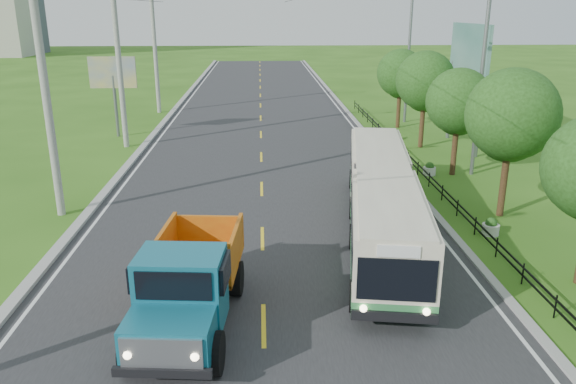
{
  "coord_description": "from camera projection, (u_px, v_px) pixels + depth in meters",
  "views": [
    {
      "loc": [
        0.01,
        -13.24,
        8.12
      ],
      "look_at": [
        0.94,
        5.72,
        1.9
      ],
      "focal_mm": 35.0,
      "sensor_mm": 36.0,
      "label": 1
    }
  ],
  "objects": [
    {
      "name": "ground",
      "position": [
        264.0,
        326.0,
        15.1
      ],
      "size": [
        240.0,
        240.0,
        0.0
      ],
      "primitive_type": "plane",
      "color": "#2F5E16",
      "rests_on": "ground"
    },
    {
      "name": "road",
      "position": [
        261.0,
        149.0,
        34.07
      ],
      "size": [
        14.0,
        120.0,
        0.02
      ],
      "primitive_type": "cube",
      "color": "#28282B",
      "rests_on": "ground"
    },
    {
      "name": "curb_left",
      "position": [
        141.0,
        149.0,
        33.72
      ],
      "size": [
        0.4,
        120.0,
        0.15
      ],
      "primitive_type": "cube",
      "color": "#9E9E99",
      "rests_on": "ground"
    },
    {
      "name": "curb_right",
      "position": [
        378.0,
        147.0,
        34.4
      ],
      "size": [
        0.3,
        120.0,
        0.1
      ],
      "primitive_type": "cube",
      "color": "#9E9E99",
      "rests_on": "ground"
    },
    {
      "name": "edge_line_left",
      "position": [
        151.0,
        150.0,
        33.76
      ],
      "size": [
        0.12,
        120.0,
        0.0
      ],
      "primitive_type": "cube",
      "color": "silver",
      "rests_on": "road"
    },
    {
      "name": "edge_line_right",
      "position": [
        370.0,
        147.0,
        34.38
      ],
      "size": [
        0.12,
        120.0,
        0.0
      ],
      "primitive_type": "cube",
      "color": "silver",
      "rests_on": "road"
    },
    {
      "name": "centre_dash",
      "position": [
        264.0,
        325.0,
        15.09
      ],
      "size": [
        0.12,
        2.2,
        0.0
      ],
      "primitive_type": "cube",
      "color": "yellow",
      "rests_on": "road"
    },
    {
      "name": "railing_right",
      "position": [
        418.0,
        169.0,
        28.66
      ],
      "size": [
        0.04,
        40.0,
        0.6
      ],
      "primitive_type": "cube",
      "color": "black",
      "rests_on": "ground"
    },
    {
      "name": "pole_near",
      "position": [
        46.0,
        91.0,
        21.67
      ],
      "size": [
        3.51,
        0.32,
        10.0
      ],
      "color": "gray",
      "rests_on": "ground"
    },
    {
      "name": "pole_mid",
      "position": [
        120.0,
        62.0,
        33.06
      ],
      "size": [
        3.51,
        0.32,
        10.0
      ],
      "color": "gray",
      "rests_on": "ground"
    },
    {
      "name": "pole_far",
      "position": [
        155.0,
        49.0,
        44.44
      ],
      "size": [
        3.51,
        0.32,
        10.0
      ],
      "color": "gray",
      "rests_on": "ground"
    },
    {
      "name": "tree_third",
      "position": [
        511.0,
        119.0,
        22.04
      ],
      "size": [
        3.6,
        3.62,
        6.0
      ],
      "color": "#382314",
      "rests_on": "ground"
    },
    {
      "name": "tree_fourth",
      "position": [
        459.0,
        104.0,
        27.86
      ],
      "size": [
        3.24,
        3.31,
        5.4
      ],
      "color": "#382314",
      "rests_on": "ground"
    },
    {
      "name": "tree_fifth",
      "position": [
        425.0,
        84.0,
        33.47
      ],
      "size": [
        3.48,
        3.52,
        5.8
      ],
      "color": "#382314",
      "rests_on": "ground"
    },
    {
      "name": "tree_back",
      "position": [
        401.0,
        76.0,
        39.23
      ],
      "size": [
        3.3,
        3.36,
        5.5
      ],
      "color": "#382314",
      "rests_on": "ground"
    },
    {
      "name": "streetlight_mid",
      "position": [
        478.0,
        78.0,
        27.35
      ],
      "size": [
        3.02,
        0.2,
        9.07
      ],
      "color": "slate",
      "rests_on": "ground"
    },
    {
      "name": "streetlight_far",
      "position": [
        407.0,
        55.0,
        40.64
      ],
      "size": [
        3.02,
        0.2,
        9.07
      ],
      "color": "slate",
      "rests_on": "ground"
    },
    {
      "name": "planter_near",
      "position": [
        491.0,
        227.0,
        21.1
      ],
      "size": [
        0.64,
        0.64,
        0.67
      ],
      "color": "silver",
      "rests_on": "ground"
    },
    {
      "name": "planter_mid",
      "position": [
        429.0,
        169.0,
        28.7
      ],
      "size": [
        0.64,
        0.64,
        0.67
      ],
      "color": "silver",
      "rests_on": "ground"
    },
    {
      "name": "planter_far",
      "position": [
        394.0,
        136.0,
        36.29
      ],
      "size": [
        0.64,
        0.64,
        0.67
      ],
      "color": "silver",
      "rests_on": "ground"
    },
    {
      "name": "billboard_left",
      "position": [
        113.0,
        78.0,
        36.23
      ],
      "size": [
        3.0,
        0.2,
        5.2
      ],
      "color": "slate",
      "rests_on": "ground"
    },
    {
      "name": "billboard_right",
      "position": [
        469.0,
        58.0,
        32.99
      ],
      "size": [
        0.24,
        6.0,
        7.3
      ],
      "color": "slate",
      "rests_on": "ground"
    },
    {
      "name": "bus",
      "position": [
        382.0,
        196.0,
        20.54
      ],
      "size": [
        4.27,
        13.9,
        2.65
      ],
      "rotation": [
        0.0,
        0.0,
        -0.15
      ],
      "color": "#338044",
      "rests_on": "ground"
    },
    {
      "name": "dump_truck",
      "position": [
        189.0,
        278.0,
        14.69
      ],
      "size": [
        2.76,
        6.05,
        2.47
      ],
      "rotation": [
        0.0,
        0.0,
        -0.09
      ],
      "color": "#14637A",
      "rests_on": "ground"
    }
  ]
}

